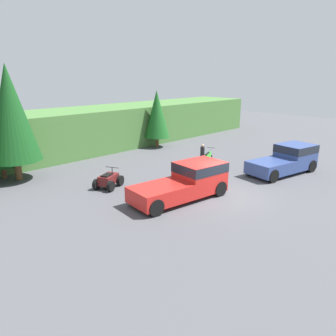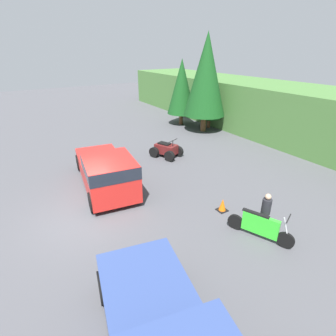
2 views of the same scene
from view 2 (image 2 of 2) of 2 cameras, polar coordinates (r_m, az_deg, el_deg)
name	(u,v)px [view 2 (image 2 of 2)]	position (r m, az deg, el deg)	size (l,w,h in m)	color
ground_plane	(89,215)	(11.43, -16.81, -9.77)	(80.00, 80.00, 0.00)	#4C4C51
hillside_backdrop	(321,119)	(20.72, 30.39, 9.10)	(44.00, 6.00, 3.73)	#477538
tree_left	(182,87)	(23.32, 2.99, 17.22)	(2.42, 2.42, 5.50)	brown
tree_mid_left	(211,94)	(22.54, 9.25, 15.68)	(2.13, 2.13, 4.84)	brown
tree_mid_right	(206,75)	(21.29, 8.29, 19.34)	(3.26, 3.26, 7.41)	brown
pickup_truck_red	(106,170)	(12.67, -13.29, -0.50)	(5.90, 2.91, 1.92)	red
dirt_bike	(260,226)	(10.08, 19.41, -11.88)	(2.24, 1.12, 1.20)	black
quad_atv	(166,150)	(16.42, -0.39, 3.99)	(2.15, 1.83, 1.17)	black
rider_person	(265,212)	(10.24, 20.45, -8.88)	(0.46, 0.46, 1.60)	navy
traffic_cone	(222,205)	(11.33, 11.77, -7.95)	(0.42, 0.42, 0.55)	black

